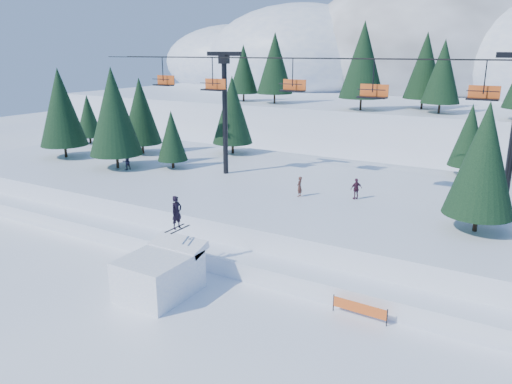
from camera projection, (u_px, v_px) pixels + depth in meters
The scene contains 10 objects.
ground at pixel (176, 316), 25.06m from camera, with size 160.00×160.00×0.00m, color white.
mid_shelf at pixel (320, 202), 39.63m from camera, with size 70.00×22.00×2.50m, color white.
berm at pixel (256, 253), 31.54m from camera, with size 70.00×6.00×1.10m, color white.
mountain_ridge at pixel (424, 70), 85.65m from camera, with size 119.00×60.00×26.46m.
jump_kicker at pixel (160, 272), 27.11m from camera, with size 3.30×4.50×5.22m.
chairlift at pixel (344, 100), 36.67m from camera, with size 46.00×3.21×10.28m.
conifer_stand at pixel (296, 129), 39.71m from camera, with size 62.96×18.03×9.04m.
distant_skiers at pixel (306, 179), 38.72m from camera, with size 34.08×8.58×1.55m.
banner_near at pixel (360, 308), 24.75m from camera, with size 2.86×0.16×0.90m.
banner_far at pixel (424, 315), 24.10m from camera, with size 2.79×0.70×0.90m.
Camera 1 is at (14.87, -17.22, 12.89)m, focal length 35.00 mm.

